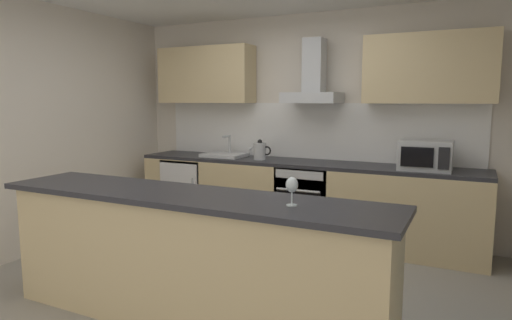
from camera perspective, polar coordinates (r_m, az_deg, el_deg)
ground at (r=3.93m, az=-3.43°, el=-16.41°), size 5.54×4.88×0.02m
wall_back at (r=5.42m, az=6.99°, el=4.51°), size 5.54×0.12×2.60m
wall_left at (r=5.17m, az=-26.68°, el=3.60°), size 0.12×4.88×2.60m
backsplash_tile at (r=5.36m, az=6.72°, el=3.73°), size 3.86×0.02×0.66m
counter_back at (r=5.19m, az=5.44°, el=-5.11°), size 4.00×0.60×0.90m
counter_island at (r=3.26m, az=-8.77°, el=-12.36°), size 2.96×0.64×0.95m
upper_cabinets at (r=5.21m, az=6.25°, el=11.11°), size 3.94×0.32×0.70m
oven at (r=5.12m, az=6.62°, el=-5.18°), size 0.60×0.62×0.80m
refrigerator at (r=5.83m, az=-8.25°, el=-3.97°), size 0.58×0.60×0.85m
microwave at (r=4.73m, az=20.90°, el=0.57°), size 0.50×0.38×0.30m
sink at (r=5.50m, az=-4.03°, el=0.70°), size 0.50×0.40×0.26m
kettle at (r=5.22m, az=0.51°, el=1.20°), size 0.29×0.15×0.24m
range_hood at (r=5.12m, az=7.34°, el=9.78°), size 0.62×0.45×0.72m
wine_glass at (r=2.72m, az=4.62°, el=-3.33°), size 0.08×0.08×0.18m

